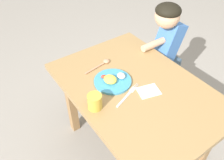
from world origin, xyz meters
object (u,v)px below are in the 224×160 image
object	(u,v)px
spoon	(102,64)
drinking_cup	(95,102)
fork	(128,95)
person	(166,52)
plate	(113,80)

from	to	relation	value
spoon	drinking_cup	bearing A→B (deg)	-137.96
fork	drinking_cup	size ratio (longest dim) A/B	2.45
drinking_cup	person	distance (m)	0.88
fork	plate	bearing A→B (deg)	72.69
fork	drinking_cup	distance (m)	0.21
person	fork	bearing A→B (deg)	114.70
person	drinking_cup	bearing A→B (deg)	107.17
fork	drinking_cup	world-z (taller)	drinking_cup
plate	drinking_cup	distance (m)	0.23
spoon	person	xyz separation A→B (m)	(0.04, 0.58, -0.11)
fork	drinking_cup	bearing A→B (deg)	151.74
person	spoon	bearing A→B (deg)	85.68
spoon	person	world-z (taller)	person
fork	person	world-z (taller)	person
plate	person	size ratio (longest dim) A/B	0.24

